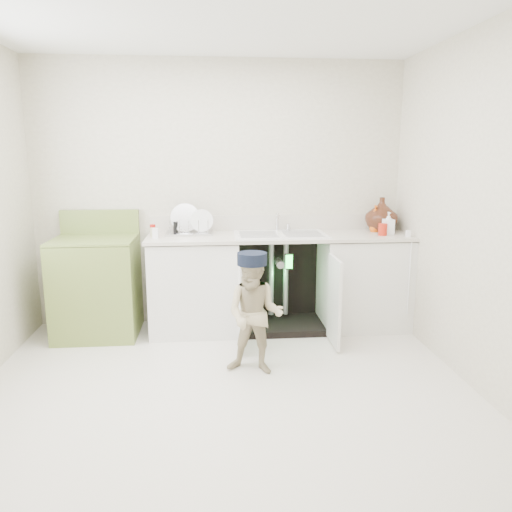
# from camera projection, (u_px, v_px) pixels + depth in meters

# --- Properties ---
(ground) EXTENTS (3.50, 3.50, 0.00)m
(ground) POSITION_uv_depth(u_px,v_px,m) (226.00, 387.00, 3.57)
(ground) COLOR beige
(ground) RESTS_ON ground
(room_shell) EXTENTS (6.00, 5.50, 1.26)m
(room_shell) POSITION_uv_depth(u_px,v_px,m) (224.00, 213.00, 3.32)
(room_shell) COLOR beige
(room_shell) RESTS_ON ground
(counter_run) EXTENTS (2.44, 1.02, 1.22)m
(counter_run) POSITION_uv_depth(u_px,v_px,m) (283.00, 279.00, 4.70)
(counter_run) COLOR silver
(counter_run) RESTS_ON ground
(avocado_stove) EXTENTS (0.72, 0.65, 1.12)m
(avocado_stove) POSITION_uv_depth(u_px,v_px,m) (97.00, 285.00, 4.53)
(avocado_stove) COLOR olive
(avocado_stove) RESTS_ON ground
(repair_worker) EXTENTS (0.65, 0.86, 0.92)m
(repair_worker) POSITION_uv_depth(u_px,v_px,m) (255.00, 313.00, 3.72)
(repair_worker) COLOR #C2B48B
(repair_worker) RESTS_ON ground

